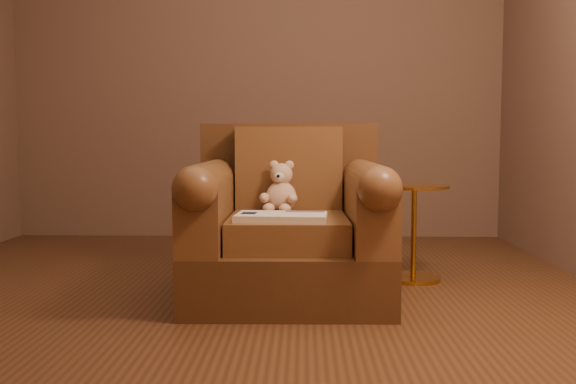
{
  "coord_description": "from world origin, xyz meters",
  "views": [
    {
      "loc": [
        0.39,
        -3.31,
        0.81
      ],
      "look_at": [
        0.31,
        -0.14,
        0.55
      ],
      "focal_mm": 40.0,
      "sensor_mm": 36.0,
      "label": 1
    }
  ],
  "objects": [
    {
      "name": "guidebook",
      "position": [
        0.28,
        -0.32,
        0.44
      ],
      "size": [
        0.44,
        0.28,
        0.03
      ],
      "rotation": [
        0.0,
        0.0,
        -0.07
      ],
      "color": "beige",
      "rests_on": "armchair"
    },
    {
      "name": "floor",
      "position": [
        0.0,
        0.0,
        0.0
      ],
      "size": [
        4.0,
        4.0,
        0.0
      ],
      "primitive_type": "plane",
      "color": "brown",
      "rests_on": "ground"
    },
    {
      "name": "armchair",
      "position": [
        0.31,
        -0.05,
        0.35
      ],
      "size": [
        1.01,
        0.96,
        0.9
      ],
      "rotation": [
        0.0,
        0.0,
        0.01
      ],
      "color": "#53351B",
      "rests_on": "floor"
    },
    {
      "name": "teddy_bear",
      "position": [
        0.27,
        0.04,
        0.53
      ],
      "size": [
        0.2,
        0.23,
        0.28
      ],
      "rotation": [
        0.0,
        0.0,
        -0.19
      ],
      "color": "beige",
      "rests_on": "armchair"
    },
    {
      "name": "side_table",
      "position": [
        1.02,
        0.34,
        0.3
      ],
      "size": [
        0.39,
        0.39,
        0.55
      ],
      "color": "gold",
      "rests_on": "floor"
    }
  ]
}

